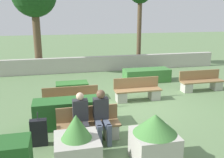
% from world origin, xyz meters
% --- Properties ---
extents(ground_plane, '(60.00, 60.00, 0.00)m').
position_xyz_m(ground_plane, '(0.00, 0.00, 0.00)').
color(ground_plane, '#607F51').
extents(perimeter_wall, '(13.76, 0.30, 0.83)m').
position_xyz_m(perimeter_wall, '(0.00, 5.61, 0.42)').
color(perimeter_wall, '#B7B2A8').
rests_on(perimeter_wall, ground_plane).
extents(bench_front, '(1.62, 0.49, 0.83)m').
position_xyz_m(bench_front, '(-1.70, -1.96, 0.31)').
color(bench_front, '#937047').
rests_on(bench_front, ground_plane).
extents(bench_left_side, '(1.86, 0.48, 0.83)m').
position_xyz_m(bench_left_side, '(3.50, 1.12, 0.32)').
color(bench_left_side, '#937047').
rests_on(bench_left_side, ground_plane).
extents(bench_right_side, '(1.76, 0.48, 0.83)m').
position_xyz_m(bench_right_side, '(0.49, 0.57, 0.31)').
color(bench_right_side, '#937047').
rests_on(bench_right_side, ground_plane).
extents(bench_back, '(1.84, 0.48, 0.83)m').
position_xyz_m(bench_back, '(-2.01, -0.07, 0.32)').
color(bench_back, '#937047').
rests_on(bench_back, ground_plane).
extents(person_seated_man, '(0.38, 0.64, 1.29)m').
position_xyz_m(person_seated_man, '(-1.90, -2.10, 0.70)').
color(person_seated_man, '#333338').
rests_on(person_seated_man, ground_plane).
extents(person_seated_woman, '(0.38, 0.64, 1.32)m').
position_xyz_m(person_seated_woman, '(-1.38, -2.10, 0.73)').
color(person_seated_woman, '#515B70').
rests_on(person_seated_woman, ground_plane).
extents(hedge_block_near_right, '(2.18, 0.83, 0.60)m').
position_xyz_m(hedge_block_near_right, '(1.75, 2.97, 0.30)').
color(hedge_block_near_right, '#3D7A38').
rests_on(hedge_block_near_right, ground_plane).
extents(hedge_block_mid_right, '(1.95, 0.69, 0.79)m').
position_xyz_m(hedge_block_mid_right, '(-2.17, -1.04, 0.39)').
color(hedge_block_mid_right, '#286028').
rests_on(hedge_block_mid_right, ground_plane).
extents(hedge_block_far_left, '(1.19, 0.64, 0.64)m').
position_xyz_m(hedge_block_far_left, '(-1.88, 1.28, 0.32)').
color(hedge_block_far_left, '#33702D').
rests_on(hedge_block_far_left, ground_plane).
extents(planter_corner_left, '(0.94, 0.94, 1.17)m').
position_xyz_m(planter_corner_left, '(-2.10, -3.06, 0.49)').
color(planter_corner_left, '#B7B2A8').
rests_on(planter_corner_left, ground_plane).
extents(planter_corner_right, '(0.94, 0.94, 1.14)m').
position_xyz_m(planter_corner_right, '(-0.47, -3.35, 0.58)').
color(planter_corner_right, '#B7B2A8').
rests_on(planter_corner_right, ground_plane).
extents(suitcase, '(0.40, 0.19, 0.88)m').
position_xyz_m(suitcase, '(-2.94, -2.01, 0.34)').
color(suitcase, black).
rests_on(suitcase, ground_plane).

